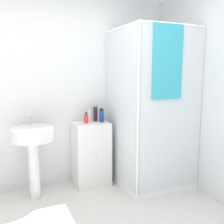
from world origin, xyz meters
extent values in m
cube|color=silver|center=(0.00, 1.70, 1.25)|extent=(6.40, 0.06, 2.50)
cube|color=white|center=(1.22, 1.22, 0.04)|extent=(0.90, 0.90, 0.09)
cylinder|color=white|center=(1.65, 1.65, 1.02)|extent=(0.04, 0.04, 2.04)
cylinder|color=white|center=(0.79, 1.65, 1.02)|extent=(0.04, 0.04, 2.04)
cylinder|color=white|center=(1.65, 0.79, 1.02)|extent=(0.04, 0.04, 2.04)
cylinder|color=white|center=(0.79, 0.79, 1.02)|extent=(0.04, 0.04, 2.04)
cylinder|color=white|center=(1.22, 0.79, 2.02)|extent=(0.87, 0.04, 0.04)
cylinder|color=white|center=(1.22, 1.65, 2.02)|extent=(0.87, 0.04, 0.04)
cylinder|color=white|center=(0.79, 1.22, 2.02)|extent=(0.04, 0.87, 0.04)
cylinder|color=white|center=(1.65, 1.22, 2.02)|extent=(0.04, 0.87, 0.04)
cube|color=silver|center=(1.22, 0.77, 1.05)|extent=(0.83, 0.01, 1.92)
cube|color=silver|center=(0.77, 1.22, 1.05)|extent=(0.01, 0.83, 1.92)
cylinder|color=#B7BABF|center=(1.44, 1.59, 0.86)|extent=(0.02, 0.02, 1.53)
cylinder|color=#B7BABF|center=(1.44, 1.54, 1.64)|extent=(0.07, 0.07, 0.04)
cube|color=#38ADC6|center=(1.13, 0.75, 1.61)|extent=(0.38, 0.03, 0.83)
cube|color=white|center=(0.47, 1.48, 0.42)|extent=(0.46, 0.36, 0.84)
sphere|color=gold|center=(0.47, 1.29, 0.46)|extent=(0.02, 0.02, 0.02)
cylinder|color=white|center=(-0.28, 1.37, 0.36)|extent=(0.13, 0.13, 0.72)
cylinder|color=white|center=(-0.28, 1.37, 0.79)|extent=(0.49, 0.49, 0.15)
cylinder|color=#B7BABF|center=(-0.28, 1.55, 0.93)|extent=(0.02, 0.02, 0.13)
cube|color=#B7BABF|center=(-0.28, 1.51, 0.99)|extent=(0.02, 0.07, 0.02)
cylinder|color=red|center=(0.40, 1.47, 0.90)|extent=(0.06, 0.06, 0.11)
cylinder|color=black|center=(0.40, 1.47, 0.97)|extent=(0.02, 0.02, 0.02)
cube|color=black|center=(0.40, 1.45, 0.98)|extent=(0.01, 0.03, 0.01)
cylinder|color=#281E33|center=(0.56, 1.55, 0.94)|extent=(0.06, 0.06, 0.19)
cylinder|color=gold|center=(0.56, 1.55, 1.05)|extent=(0.05, 0.05, 0.02)
cylinder|color=navy|center=(0.61, 1.45, 0.92)|extent=(0.06, 0.06, 0.16)
cylinder|color=black|center=(0.61, 1.45, 1.01)|extent=(0.05, 0.05, 0.02)
cylinder|color=white|center=(0.48, 1.55, 0.92)|extent=(0.05, 0.05, 0.15)
cylinder|color=silver|center=(0.48, 1.55, 1.00)|extent=(0.02, 0.02, 0.02)
cube|color=silver|center=(0.48, 1.54, 1.02)|extent=(0.01, 0.03, 0.01)
camera|label=1|loc=(-0.61, -1.71, 1.52)|focal=42.00mm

